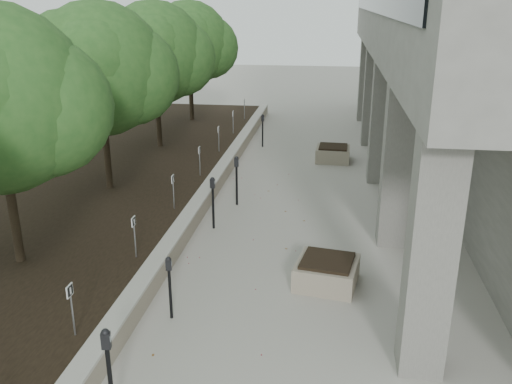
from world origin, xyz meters
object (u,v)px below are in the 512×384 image
Objects in this scene: crabapple_tree_2 at (1,139)px; parking_meter_3 at (213,203)px; parking_meter_1 at (110,374)px; planter_front at (327,272)px; crabapple_tree_3 at (102,97)px; crabapple_tree_5 at (190,61)px; planter_back at (333,153)px; parking_meter_5 at (263,131)px; crabapple_tree_4 at (156,75)px; parking_meter_4 at (237,181)px; parking_meter_2 at (170,288)px.

crabapple_tree_2 reaches higher than parking_meter_3.
parking_meter_1 reaches higher than planter_front.
crabapple_tree_5 is (0.00, 10.00, 0.00)m from crabapple_tree_3.
planter_back is at bearing 68.41° from parking_meter_1.
planter_front is at bearing -33.56° from crabapple_tree_3.
parking_meter_5 reaches higher than planter_back.
crabapple_tree_2 is at bearing -134.13° from parking_meter_3.
crabapple_tree_2 is 1.00× the size of crabapple_tree_4.
parking_meter_1 is 1.21× the size of planter_back.
parking_meter_4 is at bearing 121.44° from planter_front.
parking_meter_1 is at bearing -46.46° from crabapple_tree_2.
planter_back is (0.06, 9.63, -0.00)m from planter_front.
crabapple_tree_5 is 10.93m from parking_meter_4.
crabapple_tree_5 is at bearing 90.00° from crabapple_tree_3.
planter_back is (3.06, 14.06, -0.46)m from parking_meter_1.
parking_meter_1 is (3.64, -3.83, -2.37)m from crabapple_tree_2.
parking_meter_3 reaches higher than parking_meter_2.
crabapple_tree_2 reaches higher than planter_front.
crabapple_tree_4 is at bearing -151.43° from parking_meter_5.
planter_front reaches higher than planter_back.
planter_front is at bearing -74.15° from parking_meter_5.
crabapple_tree_5 reaches higher than parking_meter_3.
parking_meter_1 is at bearing -97.87° from parking_meter_4.
planter_back is (6.70, -4.77, -2.83)m from crabapple_tree_5.
parking_meter_4 is (3.91, 5.07, -2.37)m from crabapple_tree_2.
crabapple_tree_2 is 4.34× the size of planter_front.
crabapple_tree_3 is 8.45m from planter_front.
crabapple_tree_3 is at bearing -90.00° from crabapple_tree_5.
crabapple_tree_3 and crabapple_tree_5 have the same top height.
planter_back is at bearing 70.03° from parking_meter_3.
parking_meter_4 reaches higher than planter_front.
parking_meter_5 is at bearing 61.29° from crabapple_tree_3.
parking_meter_3 reaches higher than parking_meter_5.
crabapple_tree_2 and crabapple_tree_3 have the same top height.
planter_back is (2.91, -1.69, -0.39)m from parking_meter_5.
crabapple_tree_3 reaches higher than planter_back.
parking_meter_4 reaches higher than parking_meter_2.
parking_meter_3 is 4.05m from planter_front.
parking_meter_2 is (3.72, -16.15, -2.47)m from crabapple_tree_5.
parking_meter_4 is at bearing 75.99° from parking_meter_2.
crabapple_tree_5 is at bearing 142.60° from parking_meter_5.
planter_back is at bearing 37.99° from crabapple_tree_3.
parking_meter_4 is 1.20× the size of planter_front.
parking_meter_1 is 8.90m from parking_meter_4.
parking_meter_2 is at bearing -58.83° from crabapple_tree_3.
parking_meter_2 is 1.04× the size of planter_back.
crabapple_tree_2 is 3.63× the size of parking_meter_1.
crabapple_tree_2 is 4.37× the size of planter_back.
parking_meter_2 is at bearing -71.55° from crabapple_tree_4.
parking_meter_5 is (3.79, 6.92, -2.43)m from crabapple_tree_3.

